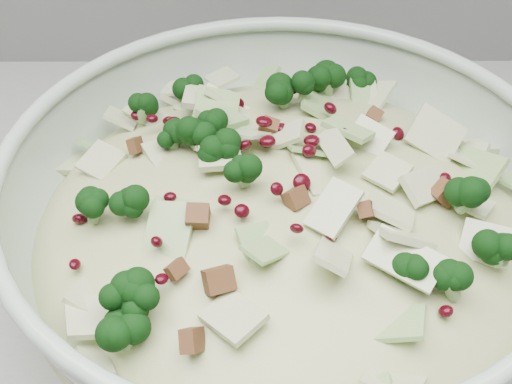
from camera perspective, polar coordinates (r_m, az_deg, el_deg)
mixing_bowl at (r=0.51m, az=2.19°, el=-3.84°), size 0.41×0.41×0.16m
salad at (r=0.49m, az=2.27°, el=-1.81°), size 0.43×0.43×0.16m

